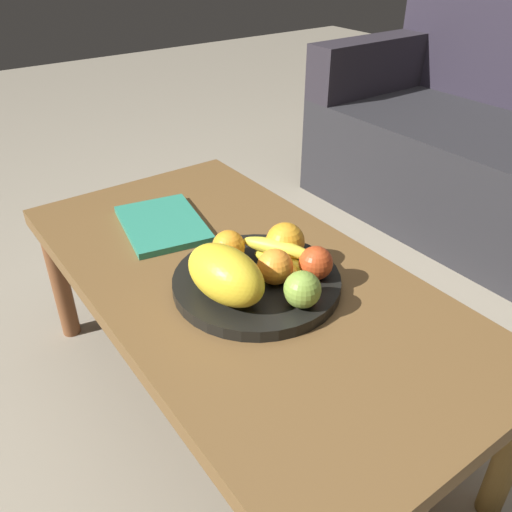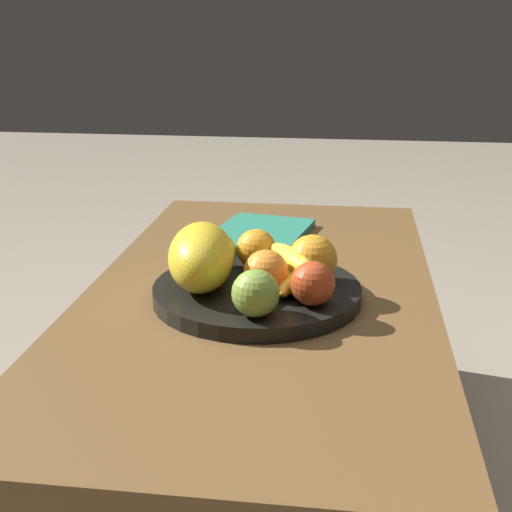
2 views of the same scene
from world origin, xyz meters
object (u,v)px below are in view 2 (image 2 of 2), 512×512
at_px(coffee_table, 261,310).
at_px(orange_front, 256,249).
at_px(banana_bunch, 292,272).
at_px(apple_front, 218,252).
at_px(melon_large_front, 201,257).
at_px(orange_left, 266,272).
at_px(orange_right, 312,260).
at_px(apple_left, 313,283).
at_px(apple_right, 255,293).
at_px(magazine, 259,234).
at_px(fruit_bowl, 256,292).

distance_m(coffee_table, orange_front, 0.11).
bearing_deg(banana_bunch, apple_front, -117.45).
xyz_separation_m(melon_large_front, apple_front, (-0.09, 0.01, -0.02)).
bearing_deg(orange_left, orange_right, 128.60).
bearing_deg(apple_front, melon_large_front, -7.15).
xyz_separation_m(orange_right, apple_front, (-0.04, -0.16, -0.01)).
distance_m(melon_large_front, apple_left, 0.19).
bearing_deg(orange_right, apple_right, -27.15).
relative_size(coffee_table, magazine, 4.53).
bearing_deg(magazine, apple_right, 17.71).
height_order(orange_front, orange_right, orange_right).
xyz_separation_m(fruit_bowl, apple_left, (0.07, 0.10, 0.05)).
xyz_separation_m(fruit_bowl, orange_left, (0.04, 0.02, 0.05)).
bearing_deg(fruit_bowl, orange_front, -172.49).
height_order(orange_front, apple_left, same).
bearing_deg(orange_left, apple_right, -2.91).
relative_size(melon_large_front, banana_bunch, 1.03).
relative_size(coffee_table, apple_front, 17.66).
relative_size(apple_front, banana_bunch, 0.37).
bearing_deg(orange_right, apple_front, -105.32).
xyz_separation_m(orange_front, apple_left, (0.15, 0.11, -0.00)).
relative_size(fruit_bowl, melon_large_front, 1.89).
xyz_separation_m(orange_front, apple_right, (0.21, 0.03, 0.00)).
height_order(coffee_table, apple_front, apple_front).
xyz_separation_m(banana_bunch, magazine, (-0.34, -0.10, -0.04)).
distance_m(fruit_bowl, apple_right, 0.13).
relative_size(melon_large_front, magazine, 0.72).
bearing_deg(banana_bunch, apple_left, 29.48).
height_order(coffee_table, magazine, magazine).
bearing_deg(apple_front, orange_left, 43.41).
height_order(coffee_table, apple_right, apple_right).
xyz_separation_m(melon_large_front, banana_bunch, (-0.02, 0.14, -0.03)).
relative_size(coffee_table, orange_left, 15.84).
bearing_deg(magazine, apple_left, 29.29).
height_order(orange_right, apple_left, orange_right).
bearing_deg(apple_right, fruit_bowl, -172.69).
bearing_deg(melon_large_front, apple_front, 172.85).
relative_size(apple_front, apple_right, 0.91).
xyz_separation_m(coffee_table, orange_right, (0.04, 0.09, 0.11)).
bearing_deg(fruit_bowl, magazine, -173.41).
relative_size(orange_front, apple_right, 0.98).
xyz_separation_m(coffee_table, apple_front, (-0.01, -0.08, 0.10)).
bearing_deg(orange_front, fruit_bowl, 7.51).
bearing_deg(coffee_table, banana_bunch, 42.63).
relative_size(orange_right, apple_left, 1.20).
relative_size(coffee_table, apple_right, 16.04).
relative_size(coffee_table, orange_front, 16.36).
relative_size(apple_left, banana_bunch, 0.39).
bearing_deg(melon_large_front, magazine, 172.57).
xyz_separation_m(apple_left, banana_bunch, (-0.07, -0.04, -0.01)).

